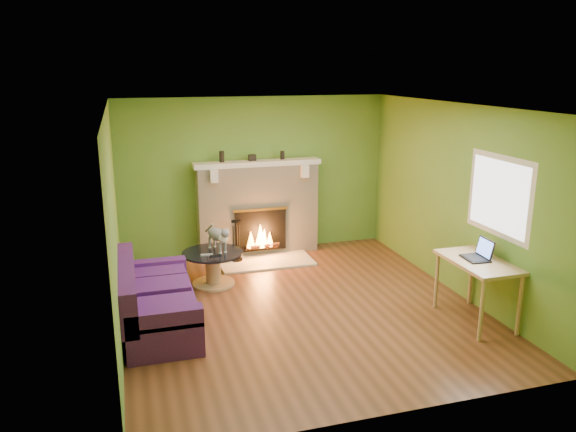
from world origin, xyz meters
The scene contains 22 objects.
floor centered at (0.00, 0.00, 0.00)m, with size 5.00×5.00×0.00m, color brown.
ceiling centered at (0.00, 0.00, 2.60)m, with size 5.00×5.00×0.00m, color white.
wall_back centered at (0.00, 2.50, 1.30)m, with size 5.00×5.00×0.00m, color #54812A.
wall_front centered at (0.00, -2.50, 1.30)m, with size 5.00×5.00×0.00m, color #54812A.
wall_left centered at (-2.25, 0.00, 1.30)m, with size 5.00×5.00×0.00m, color #54812A.
wall_right centered at (2.25, 0.00, 1.30)m, with size 5.00×5.00×0.00m, color #54812A.
window_frame centered at (2.24, -0.90, 1.55)m, with size 1.20×1.20×0.00m, color silver.
window_pane centered at (2.23, -0.90, 1.55)m, with size 1.06×1.06×0.00m, color white.
fireplace centered at (0.00, 2.32, 0.77)m, with size 2.10×0.46×1.58m.
hearth centered at (0.00, 1.80, 0.01)m, with size 1.50×0.75×0.03m, color beige.
mantel centered at (0.00, 2.30, 1.54)m, with size 2.10×0.28×0.08m, color silver.
sofa centered at (-1.86, -0.06, 0.32)m, with size 0.86×1.83×0.82m.
coffee_table centered at (-0.97, 1.10, 0.29)m, with size 0.87×0.87×0.49m.
desk centered at (1.95, -1.02, 0.70)m, with size 0.62×1.07×0.79m.
cat centered at (-0.89, 1.15, 0.69)m, with size 0.23×0.63×0.40m, color slate, non-canonical shape.
remote_silver centered at (-1.07, 0.98, 0.50)m, with size 0.17×0.04×0.02m, color #99999C.
remote_black centered at (-0.95, 0.92, 0.50)m, with size 0.16×0.04×0.02m, color black.
laptop centered at (1.93, -0.97, 0.92)m, with size 0.29×0.34×0.25m, color black, non-canonical shape.
fire_tools centered at (-0.45, 1.95, 0.37)m, with size 0.18×0.18×0.68m, color black, non-canonical shape.
mantel_vase_left centered at (-0.58, 2.33, 1.67)m, with size 0.08×0.08×0.18m, color black.
mantel_vase_right centered at (0.43, 2.33, 1.65)m, with size 0.07×0.07×0.14m, color black.
mantel_box centered at (-0.08, 2.33, 1.63)m, with size 0.12×0.08×0.10m, color black.
Camera 1 is at (-2.09, -6.52, 3.06)m, focal length 35.00 mm.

